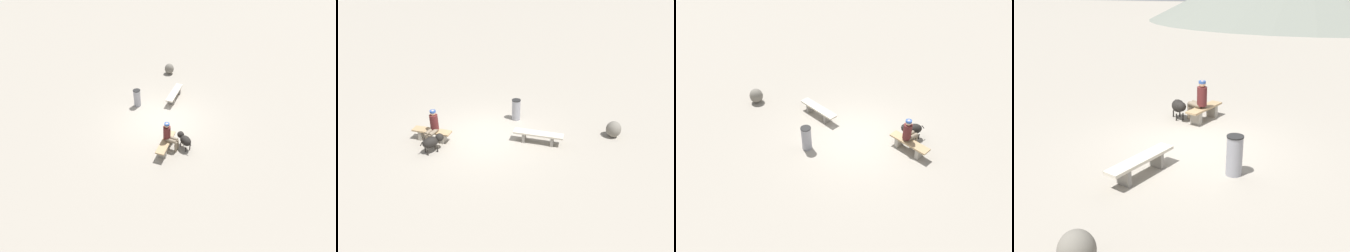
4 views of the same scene
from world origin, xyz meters
TOP-DOWN VIEW (x-y plane):
  - ground at (0.00, 0.00)m, footprint 210.00×210.00m
  - bench_left at (-2.09, 0.40)m, footprint 1.93×0.79m
  - bench_right at (2.00, 0.38)m, footprint 1.59×0.72m
  - seated_person at (1.89, 0.51)m, footprint 0.46×0.67m
  - dog at (1.76, 1.16)m, footprint 0.79×0.72m
  - trash_bin at (-1.22, -1.50)m, footprint 0.38×0.38m
  - boulder at (-5.09, -0.20)m, footprint 0.64×0.64m

SIDE VIEW (x-z plane):
  - ground at x=0.00m, z-range -0.06..0.00m
  - bench_right at x=2.00m, z-range 0.08..0.52m
  - bench_left at x=-2.09m, z-range 0.11..0.54m
  - boulder at x=-5.09m, z-range 0.00..0.66m
  - dog at x=1.76m, z-range 0.11..0.77m
  - trash_bin at x=-1.22m, z-range 0.00..0.94m
  - seated_person at x=1.89m, z-range 0.08..1.40m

